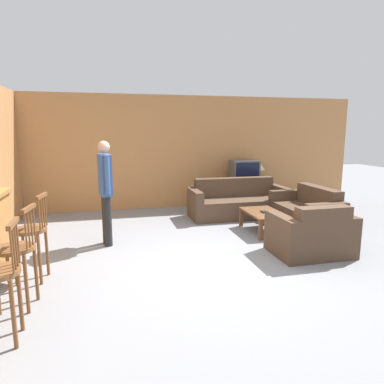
% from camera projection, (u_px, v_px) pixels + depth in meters
% --- Properties ---
extents(ground_plane, '(24.00, 24.00, 0.00)m').
position_uv_depth(ground_plane, '(215.00, 265.00, 4.61)').
color(ground_plane, gray).
extents(wall_back, '(9.40, 0.08, 2.60)m').
position_uv_depth(wall_back, '(168.00, 152.00, 7.97)').
color(wall_back, '#B27A47').
rests_on(wall_back, ground_plane).
extents(bar_chair_mid, '(0.44, 0.44, 1.06)m').
position_uv_depth(bar_chair_mid, '(17.00, 255.00, 3.43)').
color(bar_chair_mid, brown).
rests_on(bar_chair_mid, ground_plane).
extents(bar_chair_far, '(0.44, 0.44, 1.06)m').
position_uv_depth(bar_chair_far, '(31.00, 236.00, 4.07)').
color(bar_chair_far, brown).
rests_on(bar_chair_far, ground_plane).
extents(couch_far, '(2.06, 0.84, 0.79)m').
position_uv_depth(couch_far, '(238.00, 203.00, 7.26)').
color(couch_far, '#4C3828').
rests_on(couch_far, ground_plane).
extents(armchair_near, '(1.09, 0.80, 0.77)m').
position_uv_depth(armchair_near, '(312.00, 236.00, 4.98)').
color(armchair_near, '#4C3828').
rests_on(armchair_near, ground_plane).
extents(loveseat_right, '(0.77, 1.49, 0.76)m').
position_uv_depth(loveseat_right, '(307.00, 212.00, 6.43)').
color(loveseat_right, '#4C3828').
rests_on(loveseat_right, ground_plane).
extents(coffee_table, '(0.59, 0.95, 0.37)m').
position_uv_depth(coffee_table, '(264.00, 215.00, 6.11)').
color(coffee_table, brown).
rests_on(coffee_table, ground_plane).
extents(tv_unit, '(1.07, 0.50, 0.64)m').
position_uv_depth(tv_unit, '(243.00, 193.00, 8.15)').
color(tv_unit, '#513823').
rests_on(tv_unit, ground_plane).
extents(tv, '(0.63, 0.44, 0.47)m').
position_uv_depth(tv, '(244.00, 170.00, 8.05)').
color(tv, '#4C4C4C').
rests_on(tv, tv_unit).
extents(book_on_table, '(0.17, 0.14, 0.03)m').
position_uv_depth(book_on_table, '(266.00, 212.00, 6.07)').
color(book_on_table, black).
rests_on(book_on_table, coffee_table).
extents(table_lamp, '(0.28, 0.28, 0.43)m').
position_uv_depth(table_lamp, '(259.00, 166.00, 8.12)').
color(table_lamp, brown).
rests_on(table_lamp, tv_unit).
extents(person_by_window, '(0.23, 0.53, 1.64)m').
position_uv_depth(person_by_window, '(105.00, 187.00, 5.31)').
color(person_by_window, black).
rests_on(person_by_window, ground_plane).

